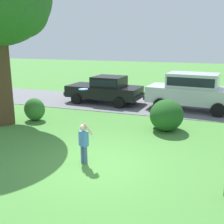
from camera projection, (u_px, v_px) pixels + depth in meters
name	position (u px, v px, depth m)	size (l,w,h in m)	color
ground_plane	(95.00, 164.00, 8.29)	(80.00, 80.00, 0.00)	#478438
driveway_strip	(151.00, 106.00, 15.58)	(28.00, 4.40, 0.02)	slate
shrub_near_tree	(35.00, 109.00, 12.66)	(0.96, 0.81, 1.03)	#33702B
shrub_centre_left	(166.00, 116.00, 11.29)	(1.34, 1.56, 1.26)	#1E511C
parked_sedan	(106.00, 89.00, 16.08)	(4.50, 2.29, 1.56)	black
parked_suv	(192.00, 90.00, 14.40)	(4.84, 2.41, 1.92)	silver
child_thrower	(84.00, 140.00, 8.15)	(0.48, 0.24, 1.29)	#4C608C
frisbee	(83.00, 89.00, 8.35)	(0.28, 0.28, 0.04)	#337FDB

